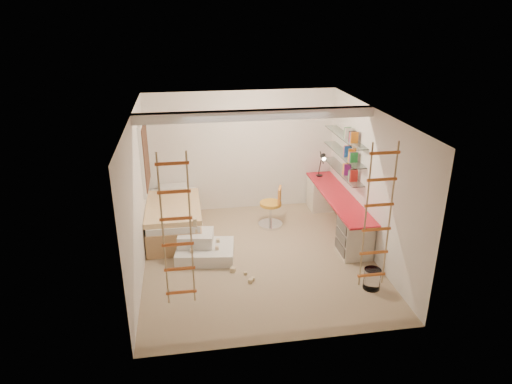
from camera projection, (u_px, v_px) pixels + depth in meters
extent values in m
plane|color=tan|center=(259.00, 258.00, 8.17)|extent=(4.50, 4.50, 0.00)
cube|color=white|center=(256.00, 115.00, 7.50)|extent=(4.00, 0.18, 0.16)
cube|color=white|center=(144.00, 155.00, 8.67)|extent=(0.06, 1.15, 1.35)
cube|color=#4C2D1E|center=(146.00, 155.00, 8.68)|extent=(0.02, 1.00, 1.20)
cylinder|color=white|center=(372.00, 279.00, 7.23)|extent=(0.27, 0.27, 0.34)
cube|color=red|center=(338.00, 197.00, 8.91)|extent=(0.55, 2.80, 0.04)
cube|color=beige|center=(321.00, 193.00, 10.06)|extent=(0.52, 0.55, 0.71)
cube|color=beige|center=(355.00, 237.00, 8.14)|extent=(0.52, 0.55, 0.71)
cube|color=#4C4742|center=(342.00, 225.00, 8.00)|extent=(0.02, 0.50, 0.18)
cube|color=#4C4742|center=(341.00, 237.00, 8.08)|extent=(0.02, 0.50, 0.18)
cube|color=#4C4742|center=(340.00, 248.00, 8.17)|extent=(0.02, 0.50, 0.18)
cube|color=white|center=(342.00, 171.00, 9.05)|extent=(0.25, 1.80, 0.01)
cube|color=white|center=(344.00, 154.00, 8.92)|extent=(0.25, 1.80, 0.01)
cube|color=white|center=(345.00, 137.00, 8.78)|extent=(0.25, 1.80, 0.01)
cube|color=#AD7F51|center=(175.00, 222.00, 9.00)|extent=(1.00, 2.00, 0.45)
cube|color=white|center=(174.00, 209.00, 8.89)|extent=(0.95, 1.95, 0.12)
cube|color=orange|center=(173.00, 207.00, 8.71)|extent=(1.02, 1.60, 0.10)
cube|color=white|center=(174.00, 188.00, 9.57)|extent=(0.55, 0.35, 0.12)
cylinder|color=black|center=(319.00, 175.00, 9.94)|extent=(0.14, 0.14, 0.02)
cylinder|color=black|center=(320.00, 167.00, 9.87)|extent=(0.02, 0.15, 0.36)
cylinder|color=black|center=(322.00, 157.00, 9.69)|extent=(0.02, 0.27, 0.20)
cone|color=black|center=(324.00, 157.00, 9.56)|extent=(0.12, 0.14, 0.15)
cylinder|color=#FFEABF|center=(324.00, 159.00, 9.53)|extent=(0.08, 0.04, 0.08)
cylinder|color=gold|center=(271.00, 204.00, 9.18)|extent=(0.55, 0.55, 0.06)
cube|color=#C77326|center=(280.00, 195.00, 9.09)|extent=(0.14, 0.33, 0.31)
cylinder|color=silver|center=(270.00, 214.00, 9.27)|extent=(0.06, 0.06, 0.44)
cylinder|color=silver|center=(270.00, 224.00, 9.36)|extent=(0.62, 0.62, 0.05)
cube|color=silver|center=(205.00, 252.00, 8.14)|extent=(1.10, 0.91, 0.22)
cube|color=silver|center=(196.00, 238.00, 8.16)|extent=(0.67, 0.58, 0.22)
cube|color=#CCB284|center=(196.00, 230.00, 8.10)|extent=(0.09, 0.09, 0.08)
cube|color=#CCB284|center=(195.00, 227.00, 8.07)|extent=(0.08, 0.08, 0.07)
cube|color=#CCB284|center=(195.00, 222.00, 8.04)|extent=(0.07, 0.07, 0.12)
cube|color=#CCB284|center=(217.00, 248.00, 7.99)|extent=(0.06, 0.06, 0.06)
cube|color=#CCB284|center=(218.00, 241.00, 8.23)|extent=(0.06, 0.06, 0.06)
cube|color=#CCB284|center=(192.00, 251.00, 7.89)|extent=(0.06, 0.06, 0.06)
cube|color=#CCB284|center=(233.00, 270.00, 7.72)|extent=(0.07, 0.07, 0.07)
cube|color=#CCB284|center=(251.00, 281.00, 7.42)|extent=(0.07, 0.07, 0.07)
cube|color=#CCB284|center=(245.00, 273.00, 7.64)|extent=(0.07, 0.07, 0.07)
cube|color=#CCB284|center=(253.00, 278.00, 7.48)|extent=(0.07, 0.07, 0.07)
cube|color=red|center=(343.00, 165.00, 9.00)|extent=(0.14, 0.52, 0.22)
cube|color=#262626|center=(344.00, 148.00, 8.87)|extent=(0.14, 0.46, 0.22)
cube|color=white|center=(345.00, 131.00, 8.74)|extent=(0.14, 0.46, 0.22)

